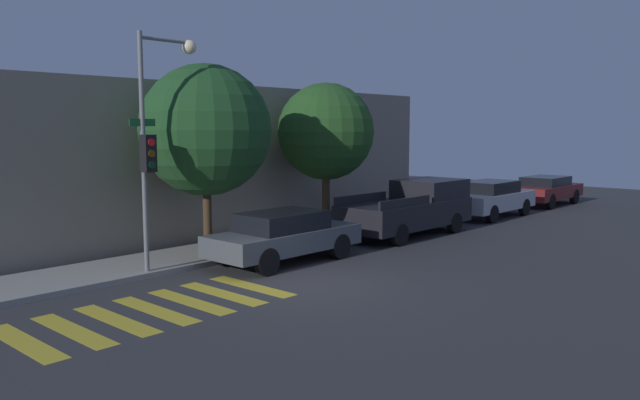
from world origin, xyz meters
name	(u,v)px	position (x,y,z in m)	size (l,w,h in m)	color
ground_plane	(304,285)	(0.00, 0.00, 0.00)	(60.00, 60.00, 0.00)	#333335
sidewalk	(191,256)	(0.00, 4.39, 0.07)	(26.00, 2.37, 0.14)	gray
building_row	(105,163)	(0.00, 8.97, 2.53)	(26.00, 6.00, 5.06)	gray
crosswalk	(155,310)	(-3.49, 0.80, 0.00)	(5.61, 2.60, 0.00)	gold
traffic_light_pole	(156,126)	(-1.68, 3.37, 3.69)	(1.95, 0.56, 5.95)	slate
sedan_near_corner	(284,235)	(1.41, 2.10, 0.75)	(4.48, 1.79, 1.40)	#4C5156
pickup_truck	(411,208)	(7.52, 2.10, 0.94)	(5.36, 2.05, 1.84)	black
sedan_middle	(491,198)	(13.26, 2.10, 0.80)	(4.63, 1.84, 1.50)	#B7BABF
sedan_far_end	(546,189)	(18.86, 2.10, 0.75)	(4.64, 1.85, 1.37)	maroon
tree_near_corner	(206,130)	(0.40, 4.14, 3.60)	(3.65, 3.65, 5.43)	#42301E
tree_midblock	(326,132)	(5.39, 4.14, 3.53)	(3.25, 3.25, 5.17)	#4C3823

